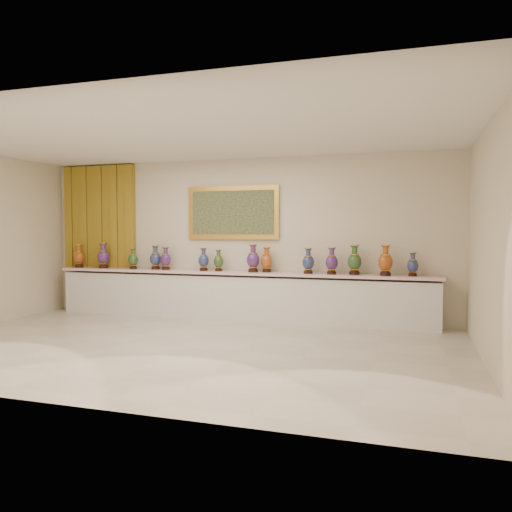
{
  "coord_description": "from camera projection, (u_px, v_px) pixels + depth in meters",
  "views": [
    {
      "loc": [
        3.11,
        -6.41,
        1.67
      ],
      "look_at": [
        0.57,
        1.7,
        1.22
      ],
      "focal_mm": 35.0,
      "sensor_mm": 36.0,
      "label": 1
    }
  ],
  "objects": [
    {
      "name": "counter",
      "position": [
        236.0,
        296.0,
        9.26
      ],
      "size": [
        7.28,
        0.48,
        0.9
      ],
      "color": "white",
      "rests_on": "ground"
    },
    {
      "name": "vase_7",
      "position": [
        253.0,
        260.0,
        9.08
      ],
      "size": [
        0.28,
        0.28,
        0.51
      ],
      "rotation": [
        0.0,
        0.0,
        -0.23
      ],
      "color": "black",
      "rests_on": "counter"
    },
    {
      "name": "vase_8",
      "position": [
        267.0,
        261.0,
        9.07
      ],
      "size": [
        0.25,
        0.25,
        0.46
      ],
      "rotation": [
        0.0,
        0.0,
        -0.2
      ],
      "color": "black",
      "rests_on": "counter"
    },
    {
      "name": "vase_2",
      "position": [
        133.0,
        260.0,
        9.8
      ],
      "size": [
        0.25,
        0.25,
        0.41
      ],
      "rotation": [
        0.0,
        0.0,
        0.41
      ],
      "color": "black",
      "rests_on": "counter"
    },
    {
      "name": "vase_0",
      "position": [
        79.0,
        257.0,
        10.23
      ],
      "size": [
        0.27,
        0.27,
        0.47
      ],
      "rotation": [
        0.0,
        0.0,
        -0.28
      ],
      "color": "black",
      "rests_on": "counter"
    },
    {
      "name": "vase_9",
      "position": [
        308.0,
        262.0,
        8.77
      ],
      "size": [
        0.23,
        0.23,
        0.45
      ],
      "rotation": [
        0.0,
        0.0,
        0.09
      ],
      "color": "black",
      "rests_on": "counter"
    },
    {
      "name": "ground",
      "position": [
        182.0,
        347.0,
        7.12
      ],
      "size": [
        8.0,
        8.0,
        0.0
      ],
      "primitive_type": "plane",
      "color": "beige",
      "rests_on": "ground"
    },
    {
      "name": "room",
      "position": [
        120.0,
        234.0,
        10.13
      ],
      "size": [
        8.0,
        8.0,
        8.0
      ],
      "color": "beige",
      "rests_on": "ground"
    },
    {
      "name": "vase_4",
      "position": [
        166.0,
        259.0,
        9.63
      ],
      "size": [
        0.26,
        0.26,
        0.44
      ],
      "rotation": [
        0.0,
        0.0,
        -0.35
      ],
      "color": "black",
      "rests_on": "counter"
    },
    {
      "name": "vase_5",
      "position": [
        204.0,
        260.0,
        9.38
      ],
      "size": [
        0.23,
        0.23,
        0.43
      ],
      "rotation": [
        0.0,
        0.0,
        -0.15
      ],
      "color": "black",
      "rests_on": "counter"
    },
    {
      "name": "vase_11",
      "position": [
        354.0,
        261.0,
        8.55
      ],
      "size": [
        0.3,
        0.3,
        0.51
      ],
      "rotation": [
        0.0,
        0.0,
        0.31
      ],
      "color": "black",
      "rests_on": "counter"
    },
    {
      "name": "vase_6",
      "position": [
        219.0,
        261.0,
        9.32
      ],
      "size": [
        0.24,
        0.24,
        0.4
      ],
      "rotation": [
        0.0,
        0.0,
        -0.32
      ],
      "color": "black",
      "rests_on": "counter"
    },
    {
      "name": "vase_1",
      "position": [
        103.0,
        257.0,
        10.04
      ],
      "size": [
        0.24,
        0.24,
        0.51
      ],
      "rotation": [
        0.0,
        0.0,
        -0.0
      ],
      "color": "black",
      "rests_on": "counter"
    },
    {
      "name": "vase_3",
      "position": [
        156.0,
        259.0,
        9.72
      ],
      "size": [
        0.25,
        0.25,
        0.47
      ],
      "rotation": [
        0.0,
        0.0,
        0.15
      ],
      "color": "black",
      "rests_on": "counter"
    },
    {
      "name": "vase_10",
      "position": [
        332.0,
        262.0,
        8.64
      ],
      "size": [
        0.26,
        0.26,
        0.47
      ],
      "rotation": [
        0.0,
        0.0,
        -0.22
      ],
      "color": "black",
      "rests_on": "counter"
    },
    {
      "name": "vase_12",
      "position": [
        385.0,
        262.0,
        8.38
      ],
      "size": [
        0.32,
        0.32,
        0.52
      ],
      "rotation": [
        0.0,
        0.0,
        -0.43
      ],
      "color": "black",
      "rests_on": "counter"
    },
    {
      "name": "vase_13",
      "position": [
        413.0,
        265.0,
        8.3
      ],
      "size": [
        0.23,
        0.23,
        0.4
      ],
      "rotation": [
        0.0,
        0.0,
        -0.3
      ],
      "color": "black",
      "rests_on": "counter"
    }
  ]
}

